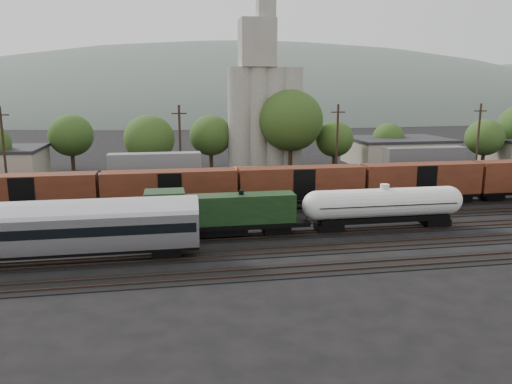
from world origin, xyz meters
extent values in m
plane|color=black|center=(0.00, 0.00, 0.00)|extent=(600.00, 600.00, 0.00)
cube|color=black|center=(0.00, -15.00, 0.04)|extent=(180.00, 3.20, 0.08)
cube|color=#382319|center=(0.00, -15.72, 0.12)|extent=(180.00, 0.08, 0.16)
cube|color=#382319|center=(0.00, -14.28, 0.12)|extent=(180.00, 0.08, 0.16)
cube|color=black|center=(0.00, -10.00, 0.04)|extent=(180.00, 3.20, 0.08)
cube|color=#382319|center=(0.00, -10.72, 0.12)|extent=(180.00, 0.08, 0.16)
cube|color=#382319|center=(0.00, -9.28, 0.12)|extent=(180.00, 0.08, 0.16)
cube|color=black|center=(0.00, -5.00, 0.04)|extent=(180.00, 3.20, 0.08)
cube|color=#382319|center=(0.00, -5.72, 0.12)|extent=(180.00, 0.08, 0.16)
cube|color=#382319|center=(0.00, -4.28, 0.12)|extent=(180.00, 0.08, 0.16)
cube|color=black|center=(0.00, 0.00, 0.04)|extent=(180.00, 3.20, 0.08)
cube|color=#382319|center=(0.00, -0.72, 0.12)|extent=(180.00, 0.08, 0.16)
cube|color=#382319|center=(0.00, 0.72, 0.12)|extent=(180.00, 0.08, 0.16)
cube|color=black|center=(0.00, 5.00, 0.04)|extent=(180.00, 3.20, 0.08)
cube|color=#382319|center=(0.00, 4.28, 0.12)|extent=(180.00, 0.08, 0.16)
cube|color=#382319|center=(0.00, 5.72, 0.12)|extent=(180.00, 0.08, 0.16)
cube|color=black|center=(0.00, 10.00, 0.04)|extent=(180.00, 3.20, 0.08)
cube|color=#382319|center=(0.00, 9.28, 0.12)|extent=(180.00, 0.08, 0.16)
cube|color=#382319|center=(0.00, 10.72, 0.12)|extent=(180.00, 0.08, 0.16)
cube|color=black|center=(0.00, 15.00, 0.04)|extent=(180.00, 3.20, 0.08)
cube|color=#382319|center=(0.00, 14.28, 0.12)|extent=(180.00, 0.08, 0.16)
cube|color=#382319|center=(0.00, 15.72, 0.12)|extent=(180.00, 0.08, 0.16)
cube|color=black|center=(-9.14, -5.00, 1.32)|extent=(17.31, 2.95, 0.41)
cube|color=black|center=(-9.14, -5.00, 0.86)|extent=(5.09, 2.24, 0.81)
cube|color=black|center=(-7.07, -5.00, 2.90)|extent=(10.38, 2.44, 2.75)
cube|color=black|center=(-14.33, -5.00, 3.20)|extent=(3.66, 2.95, 3.36)
cube|color=black|center=(-14.33, -5.00, 4.27)|extent=(3.77, 3.05, 0.92)
cube|color=black|center=(-16.76, -5.00, 2.44)|extent=(1.63, 2.44, 1.83)
cylinder|color=black|center=(-7.07, -5.00, 4.42)|extent=(0.51, 0.51, 0.51)
cube|color=black|center=(-14.68, -5.00, 0.66)|extent=(2.65, 2.04, 0.71)
cube|color=black|center=(-3.61, -5.00, 0.66)|extent=(2.65, 2.04, 0.71)
cylinder|color=silver|center=(7.63, -5.00, 2.88)|extent=(14.21, 2.93, 2.93)
sphere|color=silver|center=(0.52, -5.00, 2.88)|extent=(2.93, 2.93, 2.93)
sphere|color=silver|center=(14.73, -5.00, 2.88)|extent=(2.93, 2.93, 2.93)
cylinder|color=silver|center=(7.63, -5.00, 4.54)|extent=(0.91, 0.91, 0.50)
cube|color=black|center=(7.63, -5.00, 2.88)|extent=(14.54, 3.07, 0.08)
cube|color=black|center=(7.63, -5.00, 1.26)|extent=(13.73, 2.22, 0.50)
cube|color=black|center=(1.81, -5.00, 0.65)|extent=(2.62, 2.02, 0.71)
cube|color=black|center=(13.44, -5.00, 0.65)|extent=(2.62, 2.02, 0.71)
cube|color=silver|center=(-22.90, -10.00, 2.66)|extent=(22.68, 2.74, 2.84)
cylinder|color=silver|center=(-22.90, -10.00, 4.08)|extent=(22.68, 2.74, 2.74)
cube|color=black|center=(-22.90, -10.00, 3.00)|extent=(22.23, 2.80, 0.79)
cube|color=black|center=(-22.90, -10.00, 1.15)|extent=(22.68, 2.46, 0.38)
cube|color=black|center=(-14.28, -10.00, 0.63)|extent=(2.46, 1.89, 0.66)
cube|color=black|center=(0.71, 10.00, 1.22)|extent=(16.73, 2.70, 0.37)
cube|color=black|center=(0.71, 10.00, 0.80)|extent=(4.65, 2.04, 0.74)
cube|color=#C14C10|center=(2.72, 10.00, 2.66)|extent=(10.04, 2.23, 2.51)
cube|color=#C14C10|center=(-4.31, 10.00, 2.94)|extent=(3.35, 2.70, 3.07)
cube|color=black|center=(-4.31, 10.00, 3.92)|extent=(3.44, 2.79, 0.84)
cube|color=#C14C10|center=(-6.65, 10.00, 2.24)|extent=(1.49, 2.23, 1.67)
cylinder|color=black|center=(2.72, 10.00, 4.06)|extent=(0.46, 0.46, 0.46)
cube|color=black|center=(-4.64, 10.00, 0.62)|extent=(2.42, 1.86, 0.65)
cube|color=black|center=(6.06, 10.00, 0.62)|extent=(2.42, 1.86, 0.65)
cube|color=black|center=(-29.16, 5.00, 1.20)|extent=(15.00, 2.60, 0.40)
cube|color=#4D2112|center=(-29.16, 5.00, 3.30)|extent=(15.00, 2.90, 3.80)
cube|color=black|center=(-13.76, 5.00, 1.20)|extent=(15.00, 2.60, 0.40)
cube|color=#4D2112|center=(-13.76, 5.00, 3.30)|extent=(15.00, 2.90, 3.80)
cube|color=black|center=(1.64, 5.00, 1.20)|extent=(15.00, 2.60, 0.40)
cube|color=#4D2112|center=(1.64, 5.00, 3.30)|extent=(15.00, 2.90, 3.80)
cube|color=black|center=(17.04, 5.00, 1.20)|extent=(15.00, 2.60, 0.40)
cube|color=#4D2112|center=(17.04, 5.00, 3.30)|extent=(15.00, 2.90, 3.80)
cube|color=black|center=(0.00, 15.00, 0.50)|extent=(160.00, 2.60, 0.60)
cube|color=#505355|center=(-28.33, 15.00, 2.10)|extent=(12.00, 2.40, 2.60)
cube|color=#585B5D|center=(-15.53, 15.00, 2.10)|extent=(12.00, 2.40, 2.60)
cube|color=slate|center=(-15.53, 15.00, 4.70)|extent=(12.00, 2.40, 2.60)
cube|color=#C65014|center=(-2.73, 15.00, 2.10)|extent=(12.00, 2.40, 2.60)
cube|color=#C45C14|center=(10.07, 15.00, 2.10)|extent=(12.00, 2.40, 2.60)
cube|color=#4E5153|center=(22.87, 15.00, 2.10)|extent=(12.00, 2.40, 2.60)
cube|color=#535558|center=(22.87, 15.00, 4.70)|extent=(12.00, 2.40, 2.60)
cube|color=silver|center=(35.67, 15.00, 2.10)|extent=(12.00, 2.40, 2.60)
cylinder|color=gray|center=(-1.00, 36.00, 9.00)|extent=(4.40, 4.40, 18.00)
cylinder|color=gray|center=(2.00, 36.00, 9.00)|extent=(4.40, 4.40, 18.00)
cylinder|color=gray|center=(5.00, 36.00, 9.00)|extent=(4.40, 4.40, 18.00)
cylinder|color=gray|center=(8.00, 36.00, 9.00)|extent=(4.40, 4.40, 18.00)
cube|color=gray|center=(2.00, 36.00, 22.00)|extent=(6.00, 5.00, 8.00)
cube|color=gray|center=(3.50, 36.00, 27.00)|extent=(3.00, 3.00, 4.00)
cube|color=#9E937F|center=(30.00, 38.00, 2.30)|extent=(18.00, 14.00, 4.60)
cube|color=#232326|center=(30.00, 38.00, 4.85)|extent=(18.36, 14.28, 0.50)
cylinder|color=black|center=(-30.52, 41.50, 1.44)|extent=(0.70, 0.70, 2.87)
ellipsoid|color=#33501D|center=(-30.52, 41.50, 6.26)|extent=(7.79, 7.79, 7.38)
cylinder|color=black|center=(-16.62, 30.04, 1.48)|extent=(0.70, 0.70, 2.96)
ellipsoid|color=#33501D|center=(-16.62, 30.04, 6.46)|extent=(8.04, 8.04, 7.62)
cylinder|color=black|center=(-6.06, 38.14, 1.41)|extent=(0.70, 0.70, 2.82)
ellipsoid|color=#33501D|center=(-6.06, 38.14, 6.14)|extent=(7.65, 7.65, 7.25)
cylinder|color=black|center=(7.43, 33.14, 2.05)|extent=(0.70, 0.70, 4.10)
ellipsoid|color=#33501D|center=(7.43, 33.14, 8.93)|extent=(11.12, 11.12, 10.54)
cylinder|color=black|center=(15.92, 34.47, 1.25)|extent=(0.70, 0.70, 2.51)
ellipsoid|color=#33501D|center=(15.92, 34.47, 5.46)|extent=(6.80, 6.80, 6.45)
cylinder|color=black|center=(28.83, 39.90, 1.13)|extent=(0.70, 0.70, 2.26)
ellipsoid|color=#33501D|center=(28.83, 39.90, 4.92)|extent=(6.13, 6.13, 5.81)
cylinder|color=black|center=(43.51, 31.06, 1.28)|extent=(0.70, 0.70, 2.56)
ellipsoid|color=#33501D|center=(43.51, 31.06, 5.59)|extent=(6.96, 6.96, 6.59)
cylinder|color=black|center=(-36.00, 22.00, 6.00)|extent=(0.36, 0.36, 12.00)
cube|color=black|center=(-36.00, 22.00, 10.80)|extent=(2.20, 0.18, 0.18)
cylinder|color=black|center=(-12.00, 22.00, 6.00)|extent=(0.36, 0.36, 12.00)
cube|color=black|center=(-12.00, 22.00, 10.80)|extent=(2.20, 0.18, 0.18)
cylinder|color=black|center=(12.00, 22.00, 6.00)|extent=(0.36, 0.36, 12.00)
cube|color=black|center=(12.00, 22.00, 10.80)|extent=(2.20, 0.18, 0.18)
cylinder|color=black|center=(36.00, 22.00, 6.00)|extent=(0.36, 0.36, 12.00)
cube|color=black|center=(36.00, 22.00, 10.80)|extent=(2.20, 0.18, 0.18)
ellipsoid|color=#59665B|center=(40.00, 260.00, -22.75)|extent=(520.00, 286.00, 130.00)
camera|label=1|loc=(-14.02, -51.38, 14.14)|focal=35.00mm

